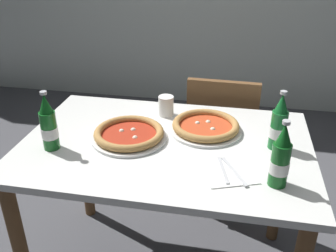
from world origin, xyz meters
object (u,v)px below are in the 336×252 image
Objects in this scene: chair_behind_table at (222,134)px; beer_bottle_left at (281,159)px; pizza_marinara_far at (129,135)px; dining_table_main at (166,165)px; napkin_with_cutlery at (229,171)px; beer_bottle_center at (279,125)px; pizza_margherita_near at (206,126)px; beer_bottle_right at (49,125)px; paper_cup at (166,106)px.

chair_behind_table is 3.44× the size of beer_bottle_left.
dining_table_main is at bearing 1.39° from pizza_marinara_far.
beer_bottle_center is at bearing 50.16° from napkin_with_cutlery.
pizza_marinara_far is at bearing 158.43° from napkin_with_cutlery.
chair_behind_table is at bearing 94.26° from napkin_with_cutlery.
napkin_with_cutlery is at bearing -69.13° from pizza_margherita_near.
pizza_margherita_near is 0.66m from beer_bottle_right.
napkin_with_cutlery is (0.27, -0.17, 0.12)m from dining_table_main.
napkin_with_cutlery is at bearing -21.57° from pizza_marinara_far.
beer_bottle_right is at bearing -135.21° from paper_cup.
paper_cup reaches higher than napkin_with_cutlery.
chair_behind_table is (0.21, 0.61, -0.15)m from dining_table_main.
pizza_marinara_far is at bearing -156.36° from pizza_margherita_near.
dining_table_main is 0.50m from beer_bottle_center.
beer_bottle_right is (-0.65, -0.74, 0.37)m from chair_behind_table.
paper_cup is (-0.49, 0.47, -0.06)m from beer_bottle_left.
beer_bottle_center is at bearing 114.39° from chair_behind_table.
pizza_margherita_near is 1.38× the size of napkin_with_cutlery.
paper_cup is (-0.50, 0.22, -0.06)m from beer_bottle_center.
pizza_margherita_near is 0.32m from beer_bottle_center.
beer_bottle_left is 1.00× the size of beer_bottle_right.
beer_bottle_left and beer_bottle_right have the same top height.
dining_table_main is at bearing -79.08° from paper_cup.
dining_table_main is 0.24m from pizza_margherita_near.
chair_behind_table is 2.66× the size of pizza_margherita_near.
beer_bottle_center is 0.54m from paper_cup.
pizza_margherita_near is 1.29× the size of beer_bottle_right.
chair_behind_table is 3.67× the size of napkin_with_cutlery.
pizza_margherita_near reaches higher than dining_table_main.
napkin_with_cutlery is at bearing -32.72° from dining_table_main.
pizza_marinara_far is 0.28m from paper_cup.
beer_bottle_left and beer_bottle_center have the same top height.
beer_bottle_left reaches higher than paper_cup.
dining_table_main is 4.86× the size of beer_bottle_right.
paper_cup is at bearing 55.38° from chair_behind_table.
chair_behind_table is at bearing 53.58° from paper_cup.
pizza_marinara_far reaches higher than napkin_with_cutlery.
pizza_margherita_near is at bearing -31.72° from paper_cup.
chair_behind_table reaches higher than paper_cup.
paper_cup is at bearing 135.78° from beer_bottle_left.
beer_bottle_center is at bearing -23.51° from paper_cup.
paper_cup is (-0.20, 0.12, 0.03)m from pizza_margherita_near.
dining_table_main is 5.19× the size of napkin_with_cutlery.
pizza_margherita_near is at bearing 110.87° from napkin_with_cutlery.
beer_bottle_left is 1.07× the size of napkin_with_cutlery.
beer_bottle_right reaches higher than napkin_with_cutlery.
beer_bottle_right reaches higher than chair_behind_table.
pizza_marinara_far reaches higher than dining_table_main.
beer_bottle_right is (-0.89, -0.18, 0.00)m from beer_bottle_center.
paper_cup is at bearing 44.79° from beer_bottle_right.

